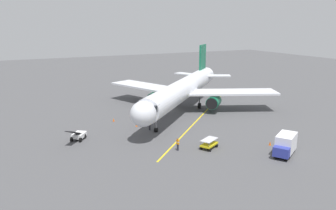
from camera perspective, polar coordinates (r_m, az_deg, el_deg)
ground_plane at (r=65.06m, az=0.63°, el=-0.84°), size 220.00×220.00×0.00m
apron_lead_in_line at (r=59.38m, az=5.15°, el=-2.31°), size 28.86×28.04×0.01m
airplane at (r=63.75m, az=2.47°, el=2.54°), size 33.21×32.95×11.50m
ground_crew_marshaller at (r=44.61m, az=1.65°, el=-6.55°), size 0.30×0.43×1.71m
ground_crew_wing_walker at (r=52.94m, az=-3.10°, el=-3.28°), size 0.45×0.47×1.71m
box_truck_near_nose at (r=45.42m, az=19.05°, el=-6.29°), size 4.94×4.09×2.62m
belt_loader_portside at (r=50.21m, az=-14.81°, el=-4.89°), size 3.63×4.42×2.32m
baggage_cart_starboard_side at (r=45.74m, az=6.90°, el=-6.44°), size 2.95×2.48×1.27m
safety_cone_nose_left at (r=48.65m, az=16.74°, el=-6.17°), size 0.32×0.32×0.55m
safety_cone_nose_right at (r=58.27m, az=-9.11°, el=-2.47°), size 0.32×0.32×0.55m
safety_cone_wing_port at (r=55.04m, az=-5.30°, el=-3.32°), size 0.32×0.32×0.55m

